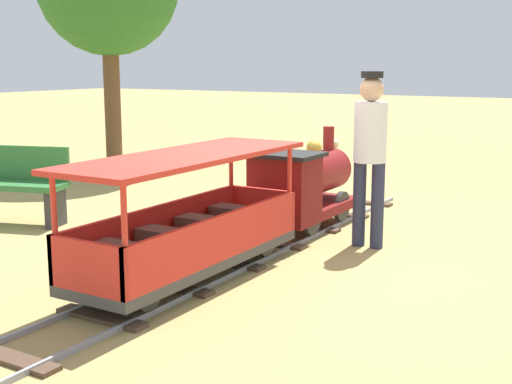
{
  "coord_description": "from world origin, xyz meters",
  "views": [
    {
      "loc": [
        3.16,
        -5.14,
        1.7
      ],
      "look_at": [
        0.0,
        0.1,
        0.55
      ],
      "focal_mm": 48.57,
      "sensor_mm": 36.0,
      "label": 1
    }
  ],
  "objects_px": {
    "passenger_car": "(189,229)",
    "park_bench": "(9,185)",
    "locomotive": "(303,184)",
    "conductor_person": "(370,145)"
  },
  "relations": [
    {
      "from": "passenger_car",
      "to": "park_bench",
      "type": "relative_size",
      "value": 1.73
    },
    {
      "from": "passenger_car",
      "to": "conductor_person",
      "type": "distance_m",
      "value": 1.95
    },
    {
      "from": "passenger_car",
      "to": "park_bench",
      "type": "bearing_deg",
      "value": 167.54
    },
    {
      "from": "passenger_car",
      "to": "conductor_person",
      "type": "xyz_separation_m",
      "value": [
        0.81,
        1.69,
        0.53
      ]
    },
    {
      "from": "locomotive",
      "to": "park_bench",
      "type": "height_order",
      "value": "locomotive"
    },
    {
      "from": "passenger_car",
      "to": "park_bench",
      "type": "xyz_separation_m",
      "value": [
        -2.86,
        0.63,
        -0.01
      ]
    },
    {
      "from": "locomotive",
      "to": "conductor_person",
      "type": "xyz_separation_m",
      "value": [
        0.81,
        -0.25,
        0.47
      ]
    },
    {
      "from": "locomotive",
      "to": "park_bench",
      "type": "xyz_separation_m",
      "value": [
        -2.86,
        -1.31,
        -0.07
      ]
    },
    {
      "from": "locomotive",
      "to": "passenger_car",
      "type": "xyz_separation_m",
      "value": [
        0.0,
        -1.94,
        -0.06
      ]
    },
    {
      "from": "park_bench",
      "to": "locomotive",
      "type": "bearing_deg",
      "value": 24.57
    }
  ]
}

